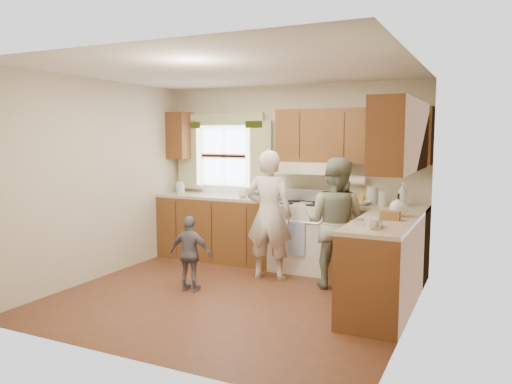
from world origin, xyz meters
The scene contains 6 objects.
room centered at (0.00, 0.00, 1.25)m, with size 3.80×3.80×3.80m.
kitchen_fixtures centered at (0.61, 1.08, 0.84)m, with size 3.80×2.25×2.15m.
stove centered at (0.30, 1.44, 0.47)m, with size 0.76×0.67×1.07m.
woman_left centered at (0.06, 0.85, 0.81)m, with size 0.59×0.39×1.63m, color beige.
woman_right centered at (0.92, 0.85, 0.77)m, with size 0.75×0.59×1.55m, color #233929.
child centered at (-0.55, -0.01, 0.44)m, with size 0.52×0.21×0.88m, color slate.
Camera 1 is at (2.58, -4.79, 1.80)m, focal length 35.00 mm.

